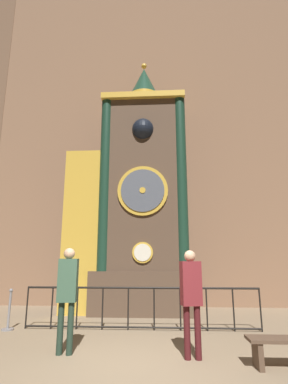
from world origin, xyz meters
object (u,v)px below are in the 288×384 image
object	(u,v)px
clock_tower	(133,201)
visitor_far	(191,292)
visitor_near	(67,289)
stanchion_post	(9,317)

from	to	relation	value
clock_tower	visitor_far	distance (m)	5.18
clock_tower	visitor_near	size ratio (longest dim) A/B	4.79
stanchion_post	visitor_near	bearing A→B (deg)	-42.54
clock_tower	visitor_far	bearing A→B (deg)	-71.61
visitor_far	stanchion_post	xyz separation A→B (m)	(-4.15, 1.89, -0.77)
clock_tower	visitor_far	size ratio (longest dim) A/B	4.92
visitor_far	stanchion_post	size ratio (longest dim) A/B	1.90
visitor_near	visitor_far	world-z (taller)	visitor_near
visitor_far	clock_tower	bearing A→B (deg)	95.95
visitor_near	stanchion_post	bearing A→B (deg)	131.26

